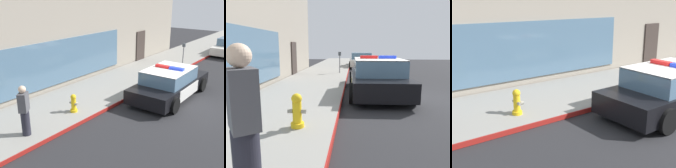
% 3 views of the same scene
% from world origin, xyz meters
% --- Properties ---
extents(ground, '(48.00, 48.00, 0.00)m').
position_xyz_m(ground, '(0.00, 0.00, 0.00)').
color(ground, '#262628').
extents(sidewalk, '(48.00, 3.27, 0.15)m').
position_xyz_m(sidewalk, '(0.00, 3.83, 0.07)').
color(sidewalk, gray).
rests_on(sidewalk, ground).
extents(curb_red_paint, '(28.80, 0.04, 0.14)m').
position_xyz_m(curb_red_paint, '(0.00, 2.18, 0.08)').
color(curb_red_paint, maroon).
rests_on(curb_red_paint, ground).
extents(police_cruiser, '(4.83, 2.18, 1.49)m').
position_xyz_m(police_cruiser, '(0.75, 0.89, 0.68)').
color(police_cruiser, black).
rests_on(police_cruiser, ground).
extents(fire_hydrant, '(0.34, 0.39, 0.73)m').
position_xyz_m(fire_hydrant, '(-3.33, 2.96, 0.50)').
color(fire_hydrant, gold).
rests_on(fire_hydrant, sidewalk).
extents(pedestrian_on_sidewalk, '(0.48, 0.45, 1.71)m').
position_xyz_m(pedestrian_on_sidewalk, '(-5.57, 2.90, 1.01)').
color(pedestrian_on_sidewalk, '#23232D').
rests_on(pedestrian_on_sidewalk, sidewalk).
extents(parking_meter, '(0.12, 0.18, 1.34)m').
position_xyz_m(parking_meter, '(6.32, 2.70, 1.08)').
color(parking_meter, slate).
rests_on(parking_meter, sidewalk).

